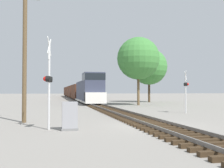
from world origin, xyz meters
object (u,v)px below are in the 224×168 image
(crossing_signal_near, at_px, (48,80))
(relay_cabinet, at_px, (70,116))
(crossing_signal_far, at_px, (186,87))
(tree_mid_background, at_px, (149,67))
(utility_pole, at_px, (25,53))
(tree_far_right, at_px, (138,58))
(freight_train, at_px, (74,92))

(crossing_signal_near, relative_size, relay_cabinet, 3.31)
(crossing_signal_far, bearing_deg, relay_cabinet, 146.08)
(tree_mid_background, bearing_deg, utility_pole, -124.48)
(relay_cabinet, relative_size, tree_far_right, 0.15)
(freight_train, relative_size, crossing_signal_far, 20.32)
(freight_train, height_order, crossing_signal_far, freight_train)
(tree_far_right, height_order, tree_mid_background, tree_mid_background)
(freight_train, bearing_deg, crossing_signal_far, -83.09)
(freight_train, distance_m, crossing_signal_near, 58.18)
(freight_train, relative_size, tree_far_right, 8.08)
(utility_pole, bearing_deg, crossing_signal_near, -65.97)
(freight_train, distance_m, crossing_signal_far, 50.60)
(tree_far_right, xyz_separation_m, tree_mid_background, (5.10, 9.29, -0.22))
(tree_far_right, bearing_deg, crossing_signal_far, -89.97)
(freight_train, height_order, utility_pole, utility_pole)
(crossing_signal_near, relative_size, utility_pole, 0.56)
(freight_train, distance_m, tree_far_right, 37.49)
(utility_pole, relative_size, tree_mid_background, 0.89)
(crossing_signal_near, xyz_separation_m, tree_far_right, (11.90, 21.19, 4.02))
(crossing_signal_far, bearing_deg, tree_mid_background, 6.77)
(relay_cabinet, bearing_deg, freight_train, 85.34)
(crossing_signal_near, distance_m, tree_mid_background, 35.11)
(freight_train, height_order, relay_cabinet, freight_train)
(crossing_signal_far, height_order, utility_pole, utility_pole)
(crossing_signal_far, xyz_separation_m, relay_cabinet, (-10.84, -8.09, -1.69))
(crossing_signal_far, relative_size, tree_mid_background, 0.40)
(crossing_signal_far, distance_m, utility_pole, 14.24)
(crossing_signal_far, distance_m, tree_far_right, 14.17)
(crossing_signal_near, distance_m, relay_cabinet, 2.19)
(crossing_signal_far, xyz_separation_m, tree_mid_background, (5.09, 22.82, 3.97))
(crossing_signal_far, height_order, tree_far_right, tree_far_right)
(crossing_signal_near, bearing_deg, relay_cabinet, 78.08)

